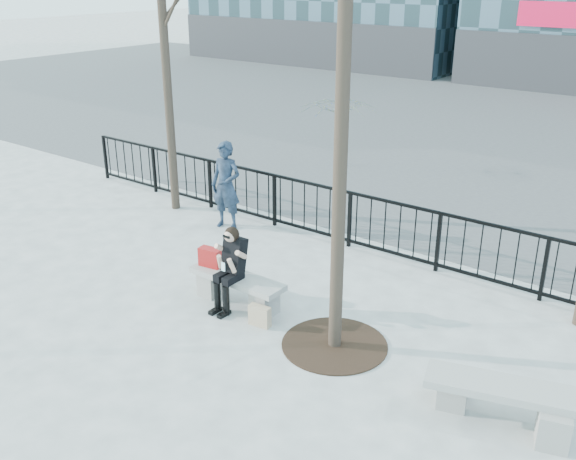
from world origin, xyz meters
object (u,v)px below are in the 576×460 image
Objects in this scene: bench_second at (502,399)px; standing_man at (226,185)px; bench_main at (237,287)px; seated_woman at (230,269)px.

standing_man is (-6.67, 2.68, 0.57)m from bench_second.
standing_man reaches higher than bench_main.
bench_main is at bearing 158.65° from bench_second.
bench_main is 0.40m from seated_woman.
bench_main is 0.93× the size of bench_second.
bench_second is at bearing -2.20° from seated_woman.
bench_second is 4.36m from seated_woman.
seated_woman is (-4.35, 0.17, 0.35)m from bench_second.
seated_woman is at bearing 160.75° from bench_second.
standing_man reaches higher than seated_woman.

